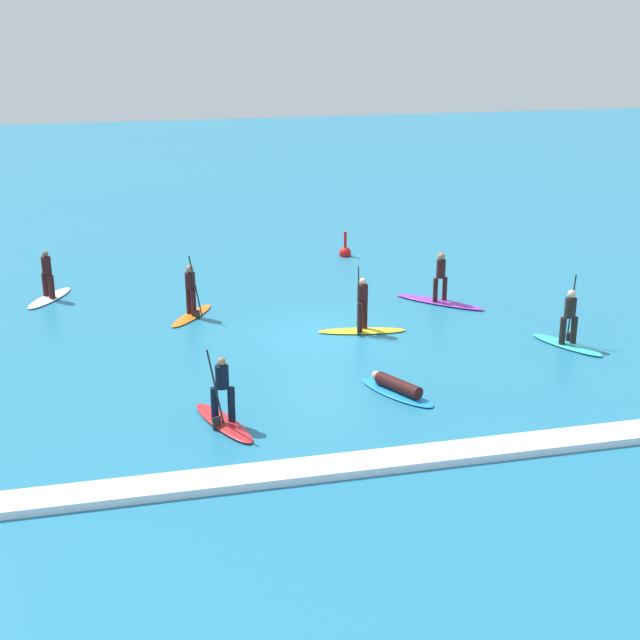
% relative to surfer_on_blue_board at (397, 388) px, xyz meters
% --- Properties ---
extents(ground_plane, '(120.00, 120.00, 0.00)m').
position_rel_surfer_on_blue_board_xyz_m(ground_plane, '(-0.89, 4.88, -0.16)').
color(ground_plane, teal).
rests_on(ground_plane, ground).
extents(surfer_on_blue_board, '(1.81, 2.59, 0.42)m').
position_rel_surfer_on_blue_board_xyz_m(surfer_on_blue_board, '(0.00, 0.00, 0.00)').
color(surfer_on_blue_board, '#1E8CD1').
rests_on(surfer_on_blue_board, ground_plane).
extents(surfer_on_teal_board, '(1.62, 2.50, 2.14)m').
position_rel_surfer_on_blue_board_xyz_m(surfer_on_teal_board, '(6.07, 2.20, 0.34)').
color(surfer_on_teal_board, '#33C6CC').
rests_on(surfer_on_teal_board, ground_plane).
extents(surfer_on_orange_board, '(1.87, 2.40, 2.14)m').
position_rel_surfer_on_blue_board_xyz_m(surfer_on_orange_board, '(-4.55, 7.63, 0.40)').
color(surfer_on_orange_board, orange).
rests_on(surfer_on_orange_board, ground_plane).
extents(surfer_on_red_board, '(1.48, 2.72, 2.08)m').
position_rel_surfer_on_blue_board_xyz_m(surfer_on_red_board, '(-4.68, -0.82, 0.29)').
color(surfer_on_red_board, red).
rests_on(surfer_on_red_board, ground_plane).
extents(surfer_on_yellow_board, '(2.82, 1.10, 2.19)m').
position_rel_surfer_on_blue_board_xyz_m(surfer_on_yellow_board, '(0.46, 4.87, 0.36)').
color(surfer_on_yellow_board, yellow).
rests_on(surfer_on_yellow_board, ground_plane).
extents(surfer_on_purple_board, '(2.72, 2.79, 1.79)m').
position_rel_surfer_on_blue_board_xyz_m(surfer_on_purple_board, '(3.87, 7.07, 0.26)').
color(surfer_on_purple_board, purple).
rests_on(surfer_on_purple_board, ground_plane).
extents(surfer_on_white_board, '(1.83, 2.60, 1.73)m').
position_rel_surfer_on_blue_board_xyz_m(surfer_on_white_board, '(-9.16, 10.74, 0.31)').
color(surfer_on_white_board, white).
rests_on(surfer_on_white_board, ground_plane).
extents(marker_buoy, '(0.49, 0.49, 1.14)m').
position_rel_surfer_on_blue_board_xyz_m(marker_buoy, '(2.39, 14.01, 0.01)').
color(marker_buoy, red).
rests_on(marker_buoy, ground_plane).
extents(wave_crest, '(18.28, 0.90, 0.18)m').
position_rel_surfer_on_blue_board_xyz_m(wave_crest, '(-0.89, -3.71, -0.07)').
color(wave_crest, white).
rests_on(wave_crest, ground_plane).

